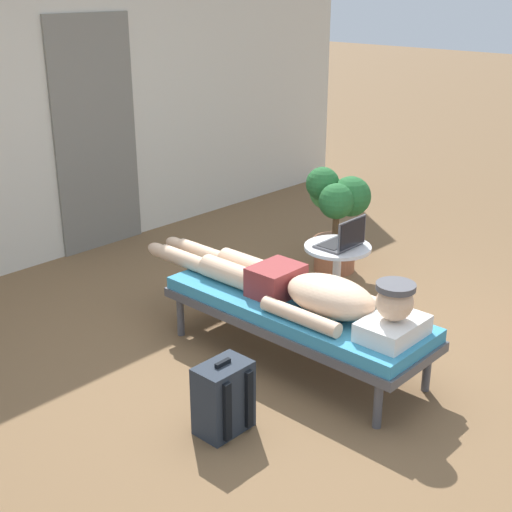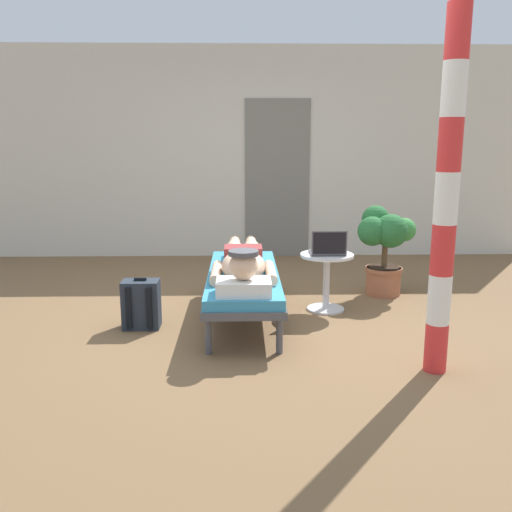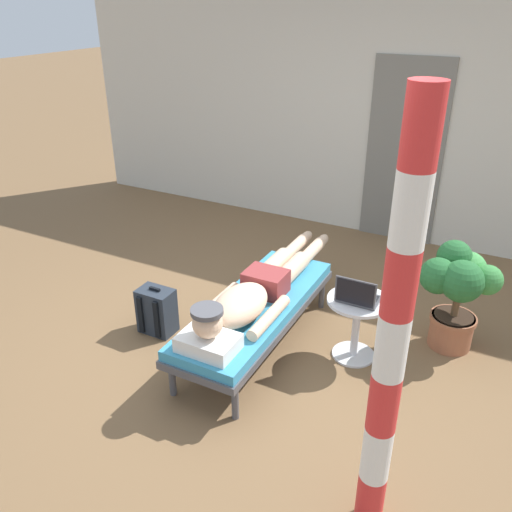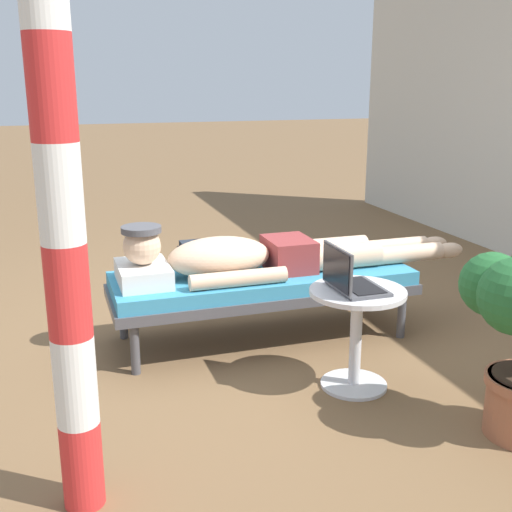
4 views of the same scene
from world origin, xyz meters
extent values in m
plane|color=brown|center=(0.00, 0.00, 0.00)|extent=(40.00, 40.00, 0.00)
cube|color=beige|center=(-0.02, 2.90, 1.35)|extent=(7.60, 0.20, 2.70)
cube|color=slate|center=(0.44, 2.79, 1.02)|extent=(0.84, 0.03, 2.04)
cylinder|color=#4C4C51|center=(-0.28, 0.92, 0.14)|extent=(0.05, 0.05, 0.28)
cylinder|color=#4C4C51|center=(0.24, 0.92, 0.14)|extent=(0.05, 0.05, 0.28)
cylinder|color=#4C4C51|center=(-0.28, -0.68, 0.14)|extent=(0.05, 0.05, 0.28)
cylinder|color=#4C4C51|center=(0.24, -0.68, 0.14)|extent=(0.05, 0.05, 0.28)
cube|color=#4C4C51|center=(-0.02, 0.12, 0.31)|extent=(0.62, 1.81, 0.06)
cube|color=teal|center=(-0.02, 0.12, 0.38)|extent=(0.59, 1.77, 0.08)
cube|color=white|center=(-0.02, -0.59, 0.47)|extent=(0.40, 0.28, 0.11)
sphere|color=beige|center=(-0.02, -0.59, 0.64)|extent=(0.21, 0.21, 0.21)
cylinder|color=#4C4C51|center=(-0.02, -0.59, 0.73)|extent=(0.22, 0.22, 0.03)
ellipsoid|color=beige|center=(-0.02, -0.15, 0.54)|extent=(0.35, 0.60, 0.23)
cylinder|color=beige|center=(-0.24, -0.10, 0.46)|extent=(0.09, 0.55, 0.09)
cylinder|color=beige|center=(0.20, -0.10, 0.46)|extent=(0.09, 0.55, 0.09)
cube|color=maroon|center=(-0.02, 0.28, 0.52)|extent=(0.33, 0.26, 0.19)
cylinder|color=beige|center=(-0.10, 0.62, 0.49)|extent=(0.15, 0.42, 0.15)
cylinder|color=beige|center=(-0.10, 1.05, 0.47)|extent=(0.11, 0.44, 0.11)
ellipsoid|color=beige|center=(-0.10, 1.34, 0.47)|extent=(0.09, 0.20, 0.10)
cylinder|color=beige|center=(0.07, 0.62, 0.49)|extent=(0.15, 0.42, 0.15)
cylinder|color=beige|center=(0.07, 1.05, 0.47)|extent=(0.11, 0.44, 0.11)
ellipsoid|color=beige|center=(0.07, 1.34, 0.47)|extent=(0.09, 0.20, 0.10)
cylinder|color=silver|center=(0.74, 0.36, 0.01)|extent=(0.34, 0.34, 0.02)
cylinder|color=silver|center=(0.74, 0.36, 0.26)|extent=(0.06, 0.06, 0.48)
cylinder|color=silver|center=(0.74, 0.36, 0.51)|extent=(0.48, 0.48, 0.02)
cube|color=#4C4C51|center=(0.74, 0.36, 0.53)|extent=(0.31, 0.22, 0.02)
cube|color=black|center=(0.74, 0.37, 0.54)|extent=(0.27, 0.15, 0.00)
cube|color=#4C4C51|center=(0.74, 0.24, 0.64)|extent=(0.31, 0.01, 0.21)
cube|color=black|center=(0.74, 0.24, 0.64)|extent=(0.29, 0.00, 0.19)
cube|color=#262D38|center=(-0.86, -0.08, 0.20)|extent=(0.30, 0.20, 0.40)
cube|color=#262D38|center=(-0.86, 0.04, 0.13)|extent=(0.23, 0.04, 0.18)
cube|color=black|center=(-0.94, -0.20, 0.20)|extent=(0.04, 0.02, 0.34)
cube|color=black|center=(-0.78, -0.20, 0.20)|extent=(0.04, 0.02, 0.34)
cube|color=black|center=(-0.86, -0.08, 0.41)|extent=(0.10, 0.02, 0.02)
cylinder|color=#9E5B3D|center=(1.39, 0.86, 0.14)|extent=(0.34, 0.34, 0.28)
cylinder|color=#9E5B3D|center=(1.39, 0.86, 0.26)|extent=(0.37, 0.37, 0.04)
cylinder|color=#332319|center=(1.39, 0.86, 0.29)|extent=(0.31, 0.31, 0.01)
cylinder|color=brown|center=(1.39, 0.86, 0.45)|extent=(0.06, 0.06, 0.34)
sphere|color=#38843D|center=(1.57, 0.87, 0.66)|extent=(0.23, 0.23, 0.23)
sphere|color=#429347|center=(1.42, 0.98, 0.65)|extent=(0.29, 0.29, 0.29)
sphere|color=#23602D|center=(1.31, 0.95, 0.75)|extent=(0.27, 0.27, 0.27)
sphere|color=#23602D|center=(1.23, 0.75, 0.66)|extent=(0.28, 0.28, 0.28)
sphere|color=#23602D|center=(1.41, 0.74, 0.67)|extent=(0.33, 0.33, 0.33)
camera|label=1|loc=(-3.17, -2.46, 2.31)|focal=50.24mm
camera|label=2|loc=(-0.03, -4.51, 1.54)|focal=39.06mm
camera|label=3|loc=(1.63, -3.04, 2.61)|focal=36.98mm
camera|label=4|loc=(3.42, -1.05, 1.53)|focal=44.82mm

